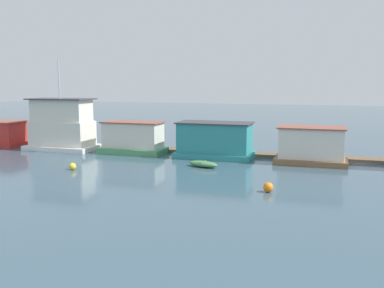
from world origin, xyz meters
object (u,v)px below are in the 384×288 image
object	(u,v)px
houseboat_white	(62,126)
mooring_post_near_right	(54,141)
dinghy_green	(203,164)
houseboat_teal	(215,141)
buoy_yellow	(73,166)
houseboat_brown	(311,146)
houseboat_green	(133,138)
buoy_orange	(268,187)
mooring_post_centre	(229,146)

from	to	relation	value
houseboat_white	mooring_post_near_right	world-z (taller)	houseboat_white
houseboat_white	dinghy_green	distance (m)	17.60
houseboat_teal	buoy_yellow	distance (m)	13.27
houseboat_brown	mooring_post_near_right	xyz separation A→B (m)	(-27.37, 1.18, -0.85)
buoy_yellow	houseboat_brown	bearing A→B (deg)	26.12
houseboat_white	houseboat_teal	size ratio (longest dim) A/B	1.29
houseboat_green	houseboat_teal	bearing A→B (deg)	0.55
buoy_orange	houseboat_green	bearing A→B (deg)	143.28
houseboat_green	buoy_orange	world-z (taller)	houseboat_green
houseboat_brown	mooring_post_near_right	distance (m)	27.41
mooring_post_centre	houseboat_teal	bearing A→B (deg)	-137.02
houseboat_white	mooring_post_near_right	bearing A→B (deg)	147.05
buoy_orange	mooring_post_centre	bearing A→B (deg)	114.19
houseboat_white	houseboat_green	world-z (taller)	houseboat_white
buoy_yellow	buoy_orange	world-z (taller)	buoy_orange
dinghy_green	mooring_post_centre	bearing A→B (deg)	81.87
houseboat_teal	buoy_yellow	world-z (taller)	houseboat_teal
dinghy_green	buoy_orange	world-z (taller)	buoy_orange
houseboat_brown	mooring_post_near_right	world-z (taller)	houseboat_brown
mooring_post_centre	buoy_orange	distance (m)	13.59
dinghy_green	mooring_post_centre	world-z (taller)	mooring_post_centre
buoy_yellow	houseboat_teal	bearing A→B (deg)	43.80
houseboat_brown	houseboat_white	bearing A→B (deg)	-179.78
houseboat_teal	mooring_post_centre	world-z (taller)	houseboat_teal
houseboat_white	mooring_post_centre	bearing A→B (deg)	4.13
mooring_post_near_right	buoy_orange	distance (m)	28.11
buoy_orange	buoy_yellow	bearing A→B (deg)	172.19
houseboat_white	buoy_orange	bearing A→B (deg)	-25.51
mooring_post_centre	buoy_orange	xyz separation A→B (m)	(5.56, -12.38, -0.73)
houseboat_brown	buoy_orange	distance (m)	11.47
houseboat_teal	dinghy_green	bearing A→B (deg)	-86.66
houseboat_brown	mooring_post_near_right	size ratio (longest dim) A/B	4.45
houseboat_brown	mooring_post_centre	world-z (taller)	houseboat_brown
buoy_orange	houseboat_brown	bearing A→B (deg)	79.22
dinghy_green	mooring_post_near_right	xyz separation A→B (m)	(-18.85, 5.76, 0.43)
houseboat_teal	houseboat_brown	size ratio (longest dim) A/B	1.18
houseboat_white	buoy_orange	world-z (taller)	houseboat_white
houseboat_green	houseboat_white	bearing A→B (deg)	-178.78
mooring_post_near_right	mooring_post_centre	size ratio (longest dim) A/B	0.65
houseboat_green	mooring_post_centre	bearing A→B (deg)	6.60
houseboat_green	buoy_yellow	size ratio (longest dim) A/B	11.49
mooring_post_near_right	houseboat_green	bearing A→B (deg)	-6.23
houseboat_teal	dinghy_green	world-z (taller)	houseboat_teal
mooring_post_near_right	mooring_post_centre	bearing A→B (deg)	0.00
houseboat_green	mooring_post_centre	size ratio (longest dim) A/B	3.11
houseboat_brown	buoy_yellow	bearing A→B (deg)	-153.88
mooring_post_near_right	buoy_yellow	distance (m)	13.61
dinghy_green	houseboat_green	bearing A→B (deg)	151.95
houseboat_green	mooring_post_near_right	xyz separation A→B (m)	(-10.12, 1.11, -0.80)
dinghy_green	houseboat_brown	bearing A→B (deg)	28.26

